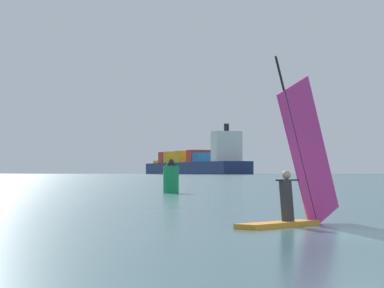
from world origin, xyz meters
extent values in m
plane|color=#386066|center=(0.00, 0.00, 0.00)|extent=(4000.00, 4000.00, 0.00)
cube|color=orange|center=(-2.00, 2.15, 0.06)|extent=(1.73, 2.78, 0.12)
cylinder|color=black|center=(-1.68, 2.86, 2.17)|extent=(0.80, 1.68, 4.12)
cube|color=#D8338C|center=(-1.43, 3.40, 1.84)|extent=(1.20, 2.60, 4.01)
cylinder|color=black|center=(-1.74, 2.72, 1.15)|extent=(0.64, 1.36, 0.04)
cylinder|color=#2D2D33|center=(-1.85, 2.47, 0.64)|extent=(0.48, 0.54, 1.07)
sphere|color=tan|center=(-1.85, 2.47, 1.28)|extent=(0.22, 0.22, 0.22)
cube|color=navy|center=(-215.00, 696.88, 5.06)|extent=(142.29, 179.96, 10.12)
cube|color=silver|center=(-168.41, 634.05, 21.97)|extent=(25.31, 23.57, 23.69)
cylinder|color=black|center=(-168.41, 634.05, 36.81)|extent=(4.00, 4.00, 6.00)
cube|color=#1E66AD|center=(-193.34, 667.67, 14.02)|extent=(26.27, 24.67, 7.80)
cube|color=red|center=(-202.84, 680.48, 15.32)|extent=(26.27, 24.67, 10.40)
cube|color=gold|center=(-212.34, 693.30, 11.42)|extent=(26.27, 24.67, 2.60)
cube|color=gold|center=(-221.84, 706.11, 15.32)|extent=(26.27, 24.67, 10.40)
cube|color=#1E66AD|center=(-231.34, 718.93, 11.42)|extent=(26.27, 24.67, 2.60)
cube|color=gold|center=(-240.84, 731.74, 15.32)|extent=(26.27, 24.67, 10.40)
cube|color=red|center=(-250.35, 744.56, 15.32)|extent=(26.27, 24.67, 10.40)
cube|color=gold|center=(-259.85, 757.37, 11.42)|extent=(26.27, 24.67, 2.60)
cylinder|color=#19994C|center=(-15.42, 34.21, 0.89)|extent=(1.02, 1.02, 1.78)
cone|color=black|center=(-15.42, 34.21, 2.03)|extent=(0.71, 0.71, 0.50)
camera|label=1|loc=(2.15, -18.77, 1.33)|focal=80.47mm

